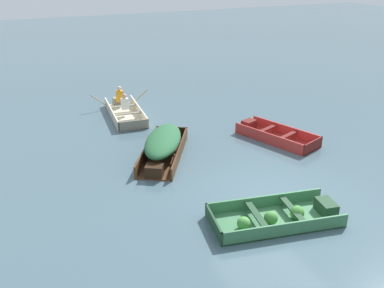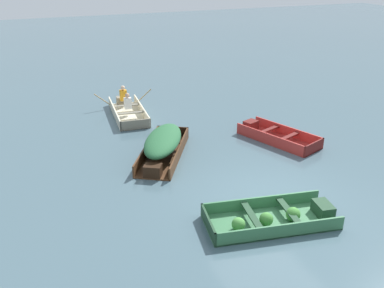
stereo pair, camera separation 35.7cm
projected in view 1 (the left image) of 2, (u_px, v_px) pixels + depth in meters
ground_plane at (275, 199)px, 11.01m from camera, size 80.00×80.00×0.00m
dinghy_green_foreground at (279, 217)px, 10.01m from camera, size 3.21×1.79×0.38m
skiff_red_near_moored at (274, 135)px, 14.63m from camera, size 1.96×3.00×0.38m
skiff_dark_varnish_mid_moored at (163, 144)px, 13.16m from camera, size 2.59×3.30×0.79m
rowboat_cream_with_crew at (124, 110)px, 16.83m from camera, size 2.36×3.24×0.92m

